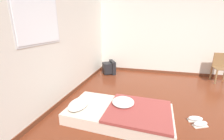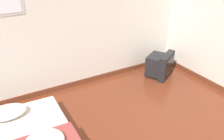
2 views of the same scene
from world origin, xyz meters
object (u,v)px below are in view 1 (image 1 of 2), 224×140
Objects in this scene: crt_tv at (109,68)px; wooden_chair at (221,65)px; mattress_bed at (119,112)px; sneaker_pair at (198,121)px.

wooden_chair is at bearing -87.62° from crt_tv.
mattress_bed is 3.86m from wooden_chair.
wooden_chair reaches higher than crt_tv.
mattress_bed is at bearing 136.87° from wooden_chair.
wooden_chair is (0.15, -3.59, 0.30)m from crt_tv.
crt_tv reaches higher than mattress_bed.
crt_tv is at bearing 44.40° from sneaker_pair.
mattress_bed is 6.08× the size of sneaker_pair.
sneaker_pair is at bearing -135.60° from crt_tv.
sneaker_pair is (-2.58, 1.21, -0.47)m from wooden_chair.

